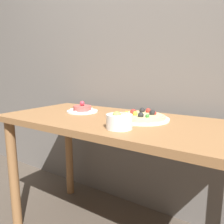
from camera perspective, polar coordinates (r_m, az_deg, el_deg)
back_wall at (r=1.59m, az=10.79°, el=20.13°), size 8.00×0.05×2.60m
dining_table at (r=1.23m, az=1.90°, el=-7.17°), size 1.41×0.63×0.77m
pizza_plate at (r=1.20m, az=7.68°, el=-1.26°), size 0.30×0.30×0.06m
tartare_plate at (r=1.43m, az=-7.77°, el=0.66°), size 0.20×0.20×0.07m
small_bowl at (r=1.00m, az=1.87°, el=-2.22°), size 0.12×0.12×0.08m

